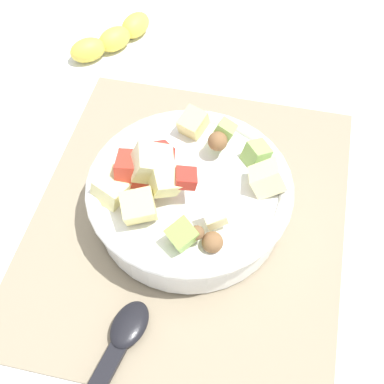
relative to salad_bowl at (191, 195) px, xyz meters
name	(u,v)px	position (x,y,z in m)	size (l,w,h in m)	color
ground_plane	(189,219)	(-0.01, 0.00, -0.04)	(2.40, 2.40, 0.00)	silver
placemat	(189,217)	(-0.01, 0.00, -0.04)	(0.44, 0.37, 0.01)	gray
salad_bowl	(191,195)	(0.00, 0.00, 0.00)	(0.24, 0.24, 0.11)	white
serving_spoon	(109,363)	(-0.20, 0.04, -0.03)	(0.22, 0.07, 0.01)	black
banana_whole	(113,38)	(0.29, 0.19, -0.02)	(0.14, 0.11, 0.04)	yellow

